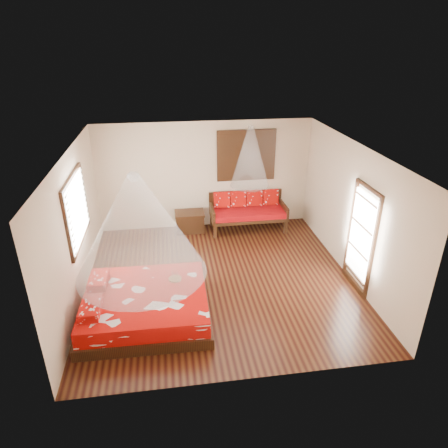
% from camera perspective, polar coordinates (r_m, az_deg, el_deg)
% --- Properties ---
extents(room, '(5.54, 5.54, 2.84)m').
position_cam_1_polar(room, '(7.87, -0.60, 0.65)').
color(room, black).
rests_on(room, ground).
extents(bed, '(2.31, 2.10, 0.65)m').
position_cam_1_polar(bed, '(7.54, -11.23, -11.28)').
color(bed, black).
rests_on(bed, floor).
extents(daybed, '(1.97, 0.88, 0.98)m').
position_cam_1_polar(daybed, '(10.55, 3.38, 2.04)').
color(daybed, black).
rests_on(daybed, floor).
extents(storage_chest, '(0.76, 0.56, 0.52)m').
position_cam_1_polar(storage_chest, '(10.52, -4.91, 0.39)').
color(storage_chest, black).
rests_on(storage_chest, floor).
extents(shutter_panel, '(1.52, 0.06, 1.32)m').
position_cam_1_polar(shutter_panel, '(10.39, 3.21, 9.74)').
color(shutter_panel, black).
rests_on(shutter_panel, wall_back).
extents(window_left, '(0.10, 1.74, 1.34)m').
position_cam_1_polar(window_left, '(8.06, -20.28, 1.94)').
color(window_left, black).
rests_on(window_left, wall_left).
extents(glazed_door, '(0.08, 1.02, 2.16)m').
position_cam_1_polar(glazed_door, '(8.29, 18.96, -2.02)').
color(glazed_door, black).
rests_on(glazed_door, floor).
extents(wine_tray, '(0.24, 0.24, 0.20)m').
position_cam_1_polar(wine_tray, '(7.66, -7.03, -7.55)').
color(wine_tray, brown).
rests_on(wine_tray, bed).
extents(mosquito_net_main, '(2.23, 2.23, 1.80)m').
position_cam_1_polar(mosquito_net_main, '(6.72, -12.17, -0.25)').
color(mosquito_net_main, white).
rests_on(mosquito_net_main, ceiling).
extents(mosquito_net_daybed, '(0.97, 0.97, 1.50)m').
position_cam_1_polar(mosquito_net_daybed, '(9.92, 3.76, 9.58)').
color(mosquito_net_daybed, white).
rests_on(mosquito_net_daybed, ceiling).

